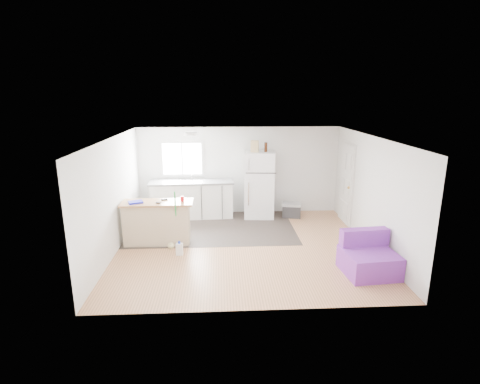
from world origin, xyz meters
name	(u,v)px	position (x,y,z in m)	size (l,w,h in m)	color
room	(245,194)	(0.00, 0.00, 1.20)	(5.51, 5.01, 2.41)	#9B6641
vinyl_zone	(213,228)	(-0.73, 1.25, 0.00)	(4.05, 2.50, 0.00)	#332A26
window	(182,159)	(-1.55, 2.49, 1.55)	(1.18, 0.06, 0.98)	white
interior_door	(346,184)	(2.72, 1.55, 1.02)	(0.11, 0.92, 2.10)	white
ceiling_fixture	(191,134)	(-1.20, 1.20, 2.36)	(0.30, 0.30, 0.07)	white
kitchen_cabinets	(192,199)	(-1.29, 2.15, 0.51)	(2.27, 0.80, 1.29)	white
peninsula	(157,222)	(-1.95, 0.34, 0.49)	(1.57, 0.61, 0.96)	#C9B591
refrigerator	(259,184)	(0.53, 2.11, 0.89)	(0.84, 0.81, 1.79)	white
cooler	(292,210)	(1.41, 1.98, 0.20)	(0.57, 0.44, 0.39)	#2B2C2E
purple_seat	(368,258)	(2.23, -1.33, 0.28)	(1.01, 0.96, 0.77)	purple
cleaner_jug	(179,249)	(-1.39, -0.36, 0.13)	(0.15, 0.11, 0.30)	white
mop	(172,238)	(-1.58, 0.03, 0.23)	(0.22, 0.37, 1.30)	green
red_cup	(182,199)	(-1.36, 0.33, 1.02)	(0.08, 0.08, 0.12)	red
blue_tray	(136,202)	(-2.37, 0.28, 0.98)	(0.30, 0.22, 0.04)	#1416BC
tool_a	(164,199)	(-1.78, 0.48, 0.98)	(0.14, 0.05, 0.03)	black
tool_b	(158,203)	(-1.88, 0.22, 0.98)	(0.10, 0.04, 0.03)	black
cardboard_box	(255,146)	(0.39, 2.04, 1.94)	(0.20, 0.10, 0.30)	tan
bottle_left	(266,147)	(0.68, 2.06, 1.91)	(0.07, 0.07, 0.25)	#3A1A0A
bottle_right	(266,147)	(0.69, 2.07, 1.91)	(0.07, 0.07, 0.25)	#3A1A0A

